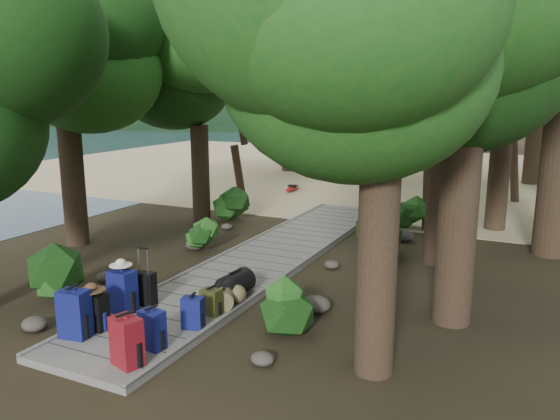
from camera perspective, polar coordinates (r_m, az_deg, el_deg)
The scene contains 48 objects.
ground at distance 11.89m, azimuth -3.44°, elevation -6.48°, with size 120.00×120.00×0.00m, color #2D2516.
sand_beach at distance 26.69m, azimuth 13.48°, elevation 3.68°, with size 40.00×22.00×0.02m, color tan.
water_bay at distance 51.33m, azimuth -21.60°, elevation 7.09°, with size 50.00×60.00×0.02m, color #253D4C.
distant_hill at distance 73.69m, azimuth -12.72°, elevation 8.93°, with size 32.00×16.00×12.00m, color black.
boardwalk at distance 12.72m, azimuth -1.25°, elevation -4.94°, with size 2.00×12.00×0.12m, color slate.
backpack_left_a at distance 9.02m, azimuth -20.69°, elevation -9.88°, with size 0.44×0.31×0.83m, color navy, non-canonical shape.
backpack_left_b at distance 9.21m, azimuth -18.70°, elevation -9.83°, with size 0.36×0.26×0.66m, color black, non-canonical shape.
backpack_left_c at distance 9.76m, azimuth -16.15°, elevation -7.94°, with size 0.44×0.31×0.81m, color navy, non-canonical shape.
backpack_right_a at distance 7.95m, azimuth -15.74°, elevation -12.83°, with size 0.43×0.30×0.76m, color maroon, non-canonical shape.
backpack_right_b at distance 8.36m, azimuth -13.22°, elevation -11.86°, with size 0.36×0.25×0.64m, color navy, non-canonical shape.
backpack_right_c at distance 8.92m, azimuth -9.08°, elevation -10.38°, with size 0.33×0.24×0.57m, color navy, non-canonical shape.
backpack_right_d at distance 9.40m, azimuth -7.21°, elevation -9.37°, with size 0.32×0.23×0.49m, color #373615, non-canonical shape.
duffel_right_khaki at distance 9.71m, azimuth -5.85°, elevation -9.05°, with size 0.35×0.53×0.35m, color brown, non-canonical shape.
duffel_right_black at distance 10.19m, azimuth -4.68°, elevation -7.71°, with size 0.45×0.71×0.45m, color black, non-canonical shape.
suitcase_on_boardwalk at distance 10.00m, azimuth -13.95°, elevation -7.97°, with size 0.39×0.21×0.60m, color black, non-canonical shape.
lone_suitcase_on_sand at distance 19.15m, azimuth 9.37°, elevation 1.63°, with size 0.42×0.24×0.66m, color black, non-canonical shape.
hat_brown at distance 9.06m, azimuth -19.16°, elevation -7.57°, with size 0.43×0.43×0.13m, color #51351E, non-canonical shape.
hat_white at distance 9.67m, azimuth -16.33°, elevation -5.21°, with size 0.38×0.38×0.13m, color silver, non-canonical shape.
kayak at distance 21.45m, azimuth 1.31°, elevation 2.41°, with size 0.62×2.84×0.28m, color #B10F12.
sun_lounger at distance 19.83m, azimuth 18.01°, elevation 1.42°, with size 0.57×1.77×0.57m, color silver, non-canonical shape.
tree_right_a at distance 7.07m, azimuth 10.81°, elevation 12.40°, with size 4.63×4.63×7.71m, color black, non-canonical shape.
tree_right_b at distance 9.15m, azimuth 19.23°, elevation 15.96°, with size 5.05×5.05×9.02m, color black, non-canonical shape.
tree_right_c at distance 12.45m, azimuth 17.42°, elevation 15.72°, with size 5.42×5.42×9.37m, color black, non-canonical shape.
tree_right_e at distance 16.21m, azimuth 22.61°, elevation 12.22°, with size 4.52×4.52×8.14m, color black, non-canonical shape.
tree_left_b at distance 14.48m, azimuth -21.57°, elevation 12.61°, with size 4.58×4.58×8.24m, color black, non-canonical shape.
tree_left_c at distance 16.24m, azimuth -8.56°, elevation 11.99°, with size 4.35×4.35×7.57m, color black, non-canonical shape.
tree_back_a at distance 26.13m, azimuth 10.88°, elevation 14.06°, with size 5.50×5.50×9.51m, color black, non-canonical shape.
tree_back_b at distance 26.21m, azimuth 17.25°, elevation 13.40°, with size 5.16×5.16×9.21m, color black, non-canonical shape.
tree_back_c at distance 25.28m, azimuth 25.72°, elevation 13.86°, with size 5.62×5.62×10.11m, color black, non-canonical shape.
tree_back_d at distance 26.83m, azimuth 0.87°, elevation 13.64°, with size 5.38×5.38×8.97m, color black, non-canonical shape.
palm_right_a at distance 15.73m, azimuth 16.44°, elevation 10.52°, with size 4.08×4.08×6.96m, color #1A4613, non-canonical shape.
palm_right_b at distance 20.94m, azimuth 24.17°, elevation 11.00°, with size 3.88×3.88×7.50m, color #1A4613, non-canonical shape.
palm_right_c at distance 23.28m, azimuth 17.33°, elevation 9.92°, with size 3.90×3.90×6.20m, color #1A4613, non-canonical shape.
palm_left_a at distance 19.01m, azimuth -4.69°, elevation 9.92°, with size 3.85×3.85×6.13m, color #1A4613, non-canonical shape.
rock_left_a at distance 9.90m, azimuth -24.25°, elevation -10.81°, with size 0.43×0.39×0.24m, color #4C473F, non-canonical shape.
rock_left_b at distance 11.81m, azimuth -17.75°, elevation -6.66°, with size 0.39×0.35×0.21m, color #4C473F, non-canonical shape.
rock_left_c at distance 13.63m, azimuth -8.83°, elevation -3.56°, with size 0.50×0.45×0.27m, color #4C473F, non-canonical shape.
rock_left_d at distance 15.50m, azimuth -5.58°, elevation -1.74°, with size 0.32×0.29×0.18m, color #4C473F, non-canonical shape.
rock_right_a at distance 8.05m, azimuth -1.85°, elevation -15.27°, with size 0.34×0.31×0.19m, color #4C473F, non-canonical shape.
rock_right_b at distance 9.78m, azimuth 3.76°, elevation -9.79°, with size 0.54×0.49×0.30m, color #4C473F, non-canonical shape.
rock_right_c at distance 12.12m, azimuth 5.44°, elevation -5.70°, with size 0.33×0.30×0.18m, color #4C473F, non-canonical shape.
rock_right_d at distance 14.60m, azimuth 12.77°, elevation -2.62°, with size 0.54×0.49×0.30m, color #4C473F, non-canonical shape.
shrub_left_a at distance 10.97m, azimuth -22.73°, elevation -6.33°, with size 1.11×1.11×1.00m, color #185219, non-canonical shape.
shrub_left_b at distance 13.43m, azimuth -8.10°, elevation -2.62°, with size 0.89×0.89×0.80m, color #185219, non-canonical shape.
shrub_left_c at distance 16.49m, azimuth -4.85°, elevation 0.71°, with size 1.19×1.19×1.07m, color #185219, non-canonical shape.
shrub_right_a at distance 8.72m, azimuth 1.32°, elevation -10.45°, with size 0.99×0.99×0.90m, color #185219, non-canonical shape.
shrub_right_b at distance 13.06m, azimuth 10.46°, elevation -2.54°, with size 1.17×1.17×1.06m, color #185219, non-canonical shape.
shrub_right_c at distance 16.09m, azimuth 13.44°, elevation -0.29°, with size 0.93×0.93×0.84m, color #185219, non-canonical shape.
Camera 1 is at (5.50, -9.84, 3.80)m, focal length 35.00 mm.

